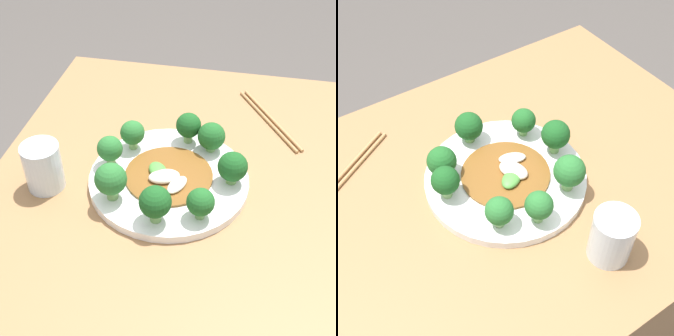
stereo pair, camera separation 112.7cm
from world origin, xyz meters
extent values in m
plane|color=#4C4742|center=(0.00, 0.00, 0.00)|extent=(8.00, 8.00, 0.00)
cube|color=olive|center=(0.00, 0.00, 0.36)|extent=(0.91, 0.69, 0.73)
cylinder|color=white|center=(0.01, 0.00, 0.73)|extent=(0.30, 0.30, 0.02)
cylinder|color=#89B76B|center=(0.13, -0.02, 0.75)|extent=(0.02, 0.02, 0.02)
sphere|color=#19511E|center=(0.13, -0.02, 0.78)|extent=(0.05, 0.05, 0.05)
cylinder|color=#89B76B|center=(0.08, 0.09, 0.75)|extent=(0.02, 0.02, 0.02)
sphere|color=#286B2D|center=(0.08, 0.09, 0.78)|extent=(0.05, 0.05, 0.05)
cylinder|color=#70A356|center=(-0.10, 0.00, 0.75)|extent=(0.02, 0.02, 0.02)
sphere|color=#19511E|center=(-0.10, 0.00, 0.79)|extent=(0.05, 0.05, 0.05)
cylinder|color=#70A356|center=(-0.06, 0.09, 0.75)|extent=(0.02, 0.02, 0.02)
sphere|color=#286B2D|center=(-0.06, 0.09, 0.79)|extent=(0.06, 0.06, 0.06)
cylinder|color=#70A356|center=(-0.08, -0.07, 0.75)|extent=(0.02, 0.02, 0.02)
sphere|color=#1E5B23|center=(-0.08, -0.07, 0.78)|extent=(0.05, 0.05, 0.05)
cylinder|color=#89B76B|center=(0.11, -0.07, 0.75)|extent=(0.02, 0.02, 0.01)
sphere|color=#1E5B23|center=(0.11, -0.07, 0.78)|extent=(0.05, 0.05, 0.05)
cylinder|color=#7AAD5B|center=(0.02, -0.12, 0.75)|extent=(0.02, 0.02, 0.02)
sphere|color=#19511E|center=(0.02, -0.12, 0.78)|extent=(0.05, 0.05, 0.05)
cylinder|color=#70A356|center=(0.02, 0.11, 0.75)|extent=(0.02, 0.02, 0.02)
sphere|color=#286B2D|center=(0.02, 0.11, 0.78)|extent=(0.05, 0.05, 0.05)
cylinder|color=brown|center=(0.01, 0.00, 0.74)|extent=(0.16, 0.16, 0.00)
ellipsoid|color=beige|center=(0.00, 0.01, 0.75)|extent=(0.06, 0.07, 0.02)
ellipsoid|color=silver|center=(-0.02, -0.02, 0.75)|extent=(0.06, 0.04, 0.01)
ellipsoid|color=#4C933D|center=(0.01, 0.02, 0.75)|extent=(0.06, 0.05, 0.02)
cylinder|color=silver|center=(-0.04, 0.22, 0.77)|extent=(0.07, 0.07, 0.09)
cylinder|color=#AD7F4C|center=(0.25, -0.17, 0.73)|extent=(0.21, 0.14, 0.01)
cylinder|color=#AD7F4C|center=(0.26, -0.18, 0.73)|extent=(0.21, 0.14, 0.01)
camera|label=1|loc=(-0.62, -0.13, 1.33)|focal=50.00mm
camera|label=2|loc=(0.33, 0.47, 1.39)|focal=50.00mm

